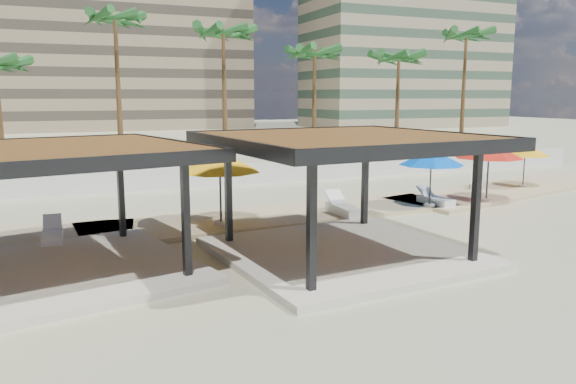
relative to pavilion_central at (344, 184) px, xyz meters
name	(u,v)px	position (x,y,z in m)	size (l,w,h in m)	color
ground	(308,271)	(-1.63, -0.90, -2.30)	(200.00, 200.00, 0.00)	#C8B984
promenade	(275,213)	(0.37, 6.76, -2.24)	(44.45, 7.97, 0.24)	#C6B284
boundary_wall	(185,177)	(-1.63, 15.10, -1.70)	(56.00, 0.30, 1.20)	silver
building_mid	(120,35)	(2.37, 77.10, 11.97)	(38.00, 16.00, 30.40)	#847259
building_east	(406,20)	(46.37, 65.10, 14.97)	(32.00, 15.00, 36.40)	gray
pavilion_central	(344,184)	(0.00, 0.00, 0.00)	(8.21, 8.21, 3.85)	beige
pavilion_west	(58,199)	(-8.17, 1.42, -0.11)	(8.57, 8.57, 3.66)	beige
umbrella_b	(220,162)	(-2.51, 5.09, 0.26)	(3.59, 3.59, 2.76)	beige
umbrella_c	(489,150)	(10.13, 4.90, 0.27)	(3.63, 3.63, 2.77)	beige
umbrella_d	(431,158)	(6.95, 4.90, 0.05)	(3.49, 3.49, 2.53)	beige
umbrella_e	(525,150)	(14.97, 7.49, -0.13)	(3.15, 3.15, 2.32)	beige
lounger_a	(52,235)	(-8.42, 4.94, -1.94)	(0.69, 1.95, 0.73)	white
lounger_b	(344,209)	(2.70, 4.95, -1.91)	(0.77, 2.29, 0.86)	white
lounger_c	(435,200)	(7.53, 5.28, -1.94)	(0.80, 2.02, 0.75)	white
lounger_d	(476,184)	(12.47, 8.23, -1.94)	(1.70, 1.85, 0.72)	white
palm_d	(115,25)	(-4.63, 18.00, 6.53)	(3.00, 3.00, 10.04)	brown
palm_e	(223,38)	(1.37, 17.50, 6.03)	(3.00, 3.00, 9.50)	brown
palm_f	(315,58)	(7.37, 17.70, 5.08)	(3.00, 3.00, 8.50)	brown
palm_g	(399,62)	(13.37, 17.30, 4.94)	(3.00, 3.00, 8.34)	brown
palm_h	(466,41)	(19.37, 17.90, 6.58)	(3.00, 3.00, 10.09)	brown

